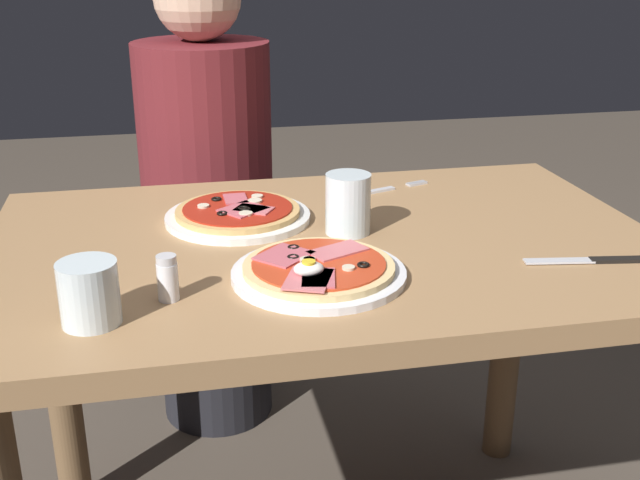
{
  "coord_description": "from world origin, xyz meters",
  "views": [
    {
      "loc": [
        -0.26,
        -1.22,
        1.2
      ],
      "look_at": [
        -0.03,
        -0.08,
        0.76
      ],
      "focal_mm": 44.13,
      "sensor_mm": 36.0,
      "label": 1
    }
  ],
  "objects": [
    {
      "name": "dining_table",
      "position": [
        0.0,
        0.0,
        0.6
      ],
      "size": [
        1.13,
        0.75,
        0.73
      ],
      "color": "#9E754C",
      "rests_on": "ground"
    },
    {
      "name": "pizza_foreground",
      "position": [
        -0.05,
        -0.16,
        0.74
      ],
      "size": [
        0.26,
        0.26,
        0.05
      ],
      "color": "white",
      "rests_on": "dining_table"
    },
    {
      "name": "pizza_across_left",
      "position": [
        -0.14,
        0.13,
        0.74
      ],
      "size": [
        0.26,
        0.26,
        0.03
      ],
      "color": "white",
      "rests_on": "dining_table"
    },
    {
      "name": "water_glass_near",
      "position": [
        0.04,
        0.02,
        0.77
      ],
      "size": [
        0.08,
        0.08,
        0.1
      ],
      "color": "silver",
      "rests_on": "dining_table"
    },
    {
      "name": "water_glass_far",
      "position": [
        -0.37,
        -0.24,
        0.76
      ],
      "size": [
        0.08,
        0.08,
        0.09
      ],
      "color": "silver",
      "rests_on": "dining_table"
    },
    {
      "name": "fork",
      "position": [
        0.18,
        0.25,
        0.73
      ],
      "size": [
        0.15,
        0.07,
        0.0
      ],
      "color": "silver",
      "rests_on": "dining_table"
    },
    {
      "name": "knife",
      "position": [
        0.39,
        -0.18,
        0.73
      ],
      "size": [
        0.2,
        0.05,
        0.01
      ],
      "color": "silver",
      "rests_on": "dining_table"
    },
    {
      "name": "salt_shaker",
      "position": [
        -0.27,
        -0.19,
        0.76
      ],
      "size": [
        0.03,
        0.03,
        0.07
      ],
      "color": "white",
      "rests_on": "dining_table"
    },
    {
      "name": "diner_person",
      "position": [
        -0.16,
        0.65,
        0.56
      ],
      "size": [
        0.32,
        0.32,
        1.18
      ],
      "rotation": [
        0.0,
        0.0,
        3.14
      ],
      "color": "black",
      "rests_on": "ground"
    }
  ]
}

